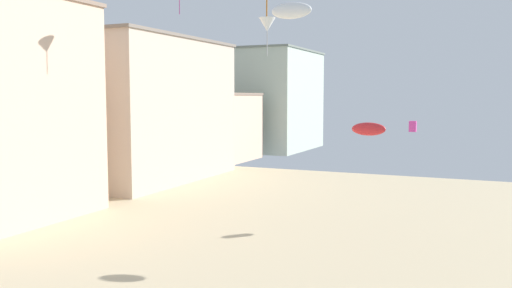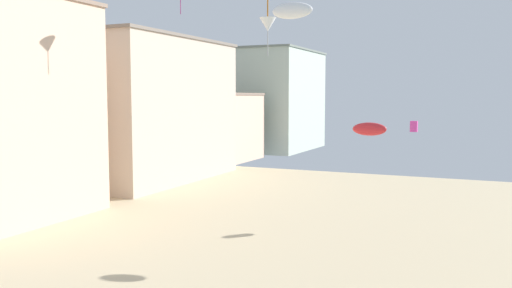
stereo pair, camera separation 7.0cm
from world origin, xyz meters
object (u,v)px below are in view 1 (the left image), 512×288
at_px(kite_white_parafoil, 291,11).
at_px(kite_magenta_box, 413,126).
at_px(kite_white_delta, 267,25).
at_px(kite_red_parafoil, 369,129).

bearing_deg(kite_white_parafoil, kite_magenta_box, 65.99).
bearing_deg(kite_magenta_box, kite_white_parafoil, -114.01).
distance_m(kite_white_parafoil, kite_magenta_box, 14.92).
xyz_separation_m(kite_white_parafoil, kite_white_delta, (-0.29, -2.91, -1.12)).
height_order(kite_red_parafoil, kite_magenta_box, kite_red_parafoil).
relative_size(kite_red_parafoil, kite_magenta_box, 2.52).
bearing_deg(kite_white_parafoil, kite_white_delta, -95.76).
bearing_deg(kite_magenta_box, kite_white_delta, -110.70).
distance_m(kite_red_parafoil, kite_white_parafoil, 8.34).
bearing_deg(kite_red_parafoil, kite_white_parafoil, -145.93).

